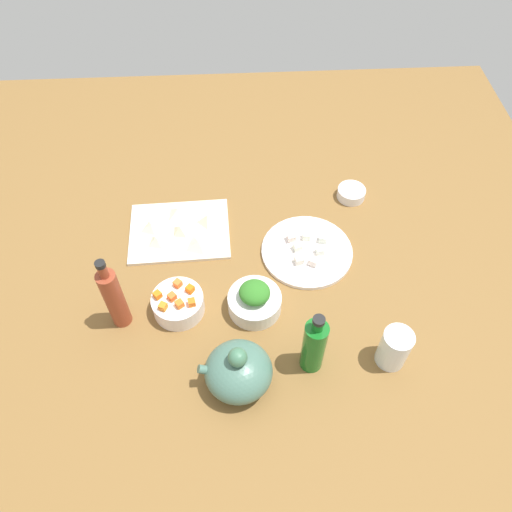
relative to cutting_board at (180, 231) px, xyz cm
name	(u,v)px	position (x,y,z in cm)	size (l,w,h in cm)	color
tabletop	(256,270)	(-21.67, 13.87, -2.00)	(190.00, 190.00, 3.00)	brown
cutting_board	(180,231)	(0.00, 0.00, 0.00)	(28.82, 22.53, 1.00)	silver
plate_tofu	(307,251)	(-36.33, 9.61, 0.10)	(25.73, 25.73, 1.20)	white
bowl_greens	(255,303)	(-20.59, 27.16, 2.10)	(13.81, 13.81, 5.20)	white
bowl_carrots	(178,304)	(-0.97, 26.53, 2.26)	(13.28, 13.28, 5.53)	white
bowl_small_side	(351,193)	(-52.49, -11.55, 1.11)	(8.57, 8.57, 3.22)	white
teapot	(238,371)	(-15.81, 47.13, 5.11)	(17.21, 15.53, 14.72)	#476E5F
bottle_0	(114,298)	(13.42, 28.82, 9.92)	(4.74, 4.74, 24.53)	brown
bottle_1	(314,345)	(-33.33, 43.36, 8.47)	(5.49, 5.49, 20.86)	#15661E
drinking_glass_0	(394,348)	(-52.61, 43.39, 5.18)	(7.19, 7.19, 11.36)	white
carrot_cube_0	(180,304)	(-1.83, 28.92, 5.93)	(1.80, 1.80, 1.80)	orange
carrot_cube_1	(178,284)	(-1.13, 22.73, 5.93)	(1.80, 1.80, 1.80)	orange
carrot_cube_2	(192,302)	(-4.84, 28.64, 5.93)	(1.80, 1.80, 1.80)	orange
carrot_cube_3	(163,306)	(2.24, 29.43, 5.93)	(1.80, 1.80, 1.80)	orange
carrot_cube_4	(172,297)	(0.13, 26.67, 5.93)	(1.80, 1.80, 1.80)	orange
carrot_cube_5	(158,295)	(3.81, 25.92, 5.93)	(1.80, 1.80, 1.80)	orange
carrot_cube_6	(190,289)	(-4.33, 24.58, 5.93)	(1.80, 1.80, 1.80)	orange
chopped_greens_mound	(255,292)	(-20.59, 27.16, 6.88)	(7.93, 7.70, 4.35)	#307524
tofu_cube_0	(307,236)	(-36.62, 5.33, 1.80)	(2.20, 2.20, 2.20)	white
tofu_cube_1	(299,260)	(-33.53, 13.78, 1.80)	(2.20, 2.20, 2.20)	silver
tofu_cube_2	(298,247)	(-33.61, 9.22, 1.80)	(2.20, 2.20, 2.20)	white
tofu_cube_3	(320,251)	(-39.75, 10.92, 1.80)	(2.20, 2.20, 2.20)	white
tofu_cube_4	(314,262)	(-37.55, 14.57, 1.80)	(2.20, 2.20, 2.20)	white
tofu_cube_5	(323,238)	(-41.18, 6.53, 1.80)	(2.20, 2.20, 2.20)	white
tofu_cube_6	(291,237)	(-32.16, 5.67, 1.80)	(2.20, 2.20, 2.20)	white
dumpling_0	(180,229)	(-0.27, 1.04, 1.89)	(4.11, 3.52, 2.78)	beige
dumpling_1	(151,226)	(8.09, -0.95, 1.67)	(4.86, 4.42, 2.35)	beige
dumpling_2	(156,240)	(6.17, 4.53, 1.81)	(4.16, 4.08, 2.61)	beige
dumpling_3	(198,244)	(-5.72, 6.34, 1.64)	(5.89, 5.73, 2.27)	beige
dumpling_4	(207,219)	(-8.23, -2.62, 1.81)	(4.83, 4.36, 2.63)	beige
dumpling_5	(178,212)	(0.52, -5.93, 1.72)	(5.83, 5.07, 2.44)	beige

